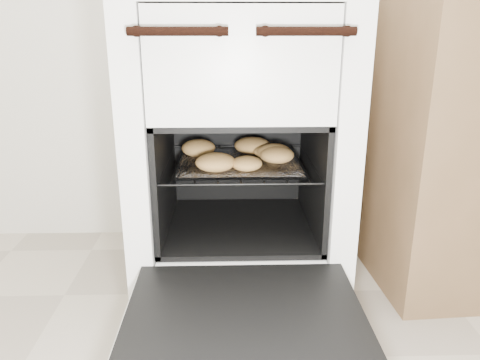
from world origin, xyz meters
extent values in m
cube|color=white|center=(-0.06, 1.15, 0.51)|extent=(0.66, 0.70, 1.01)
cylinder|color=black|center=(-0.21, 0.78, 0.88)|extent=(0.24, 0.02, 0.02)
cylinder|color=black|center=(0.10, 0.78, 0.88)|extent=(0.24, 0.02, 0.02)
cube|color=black|center=(-0.06, 0.58, 0.23)|extent=(0.57, 0.44, 0.03)
cube|color=white|center=(-0.06, 0.58, 0.21)|extent=(0.59, 0.46, 0.02)
cylinder|color=black|center=(-0.29, 1.06, 0.47)|extent=(0.01, 0.46, 0.01)
cylinder|color=black|center=(0.18, 1.06, 0.47)|extent=(0.01, 0.46, 0.01)
cylinder|color=black|center=(-0.06, 0.84, 0.47)|extent=(0.47, 0.01, 0.01)
cylinder|color=black|center=(-0.06, 1.28, 0.47)|extent=(0.47, 0.01, 0.01)
cylinder|color=black|center=(-0.25, 1.06, 0.47)|extent=(0.01, 0.44, 0.01)
cylinder|color=black|center=(-0.19, 1.06, 0.47)|extent=(0.01, 0.44, 0.01)
cylinder|color=black|center=(-0.12, 1.06, 0.47)|extent=(0.01, 0.44, 0.01)
cylinder|color=black|center=(-0.06, 1.06, 0.47)|extent=(0.01, 0.44, 0.01)
cylinder|color=black|center=(0.01, 1.06, 0.47)|extent=(0.01, 0.44, 0.01)
cylinder|color=black|center=(0.08, 1.06, 0.47)|extent=(0.01, 0.44, 0.01)
cylinder|color=black|center=(0.14, 1.06, 0.47)|extent=(0.01, 0.44, 0.01)
cube|color=silver|center=(-0.06, 1.04, 0.48)|extent=(0.37, 0.33, 0.01)
ellipsoid|color=#B48E48|center=(-0.13, 0.94, 0.51)|extent=(0.16, 0.16, 0.05)
ellipsoid|color=#B48E48|center=(-0.04, 0.94, 0.50)|extent=(0.13, 0.13, 0.04)
ellipsoid|color=#B48E48|center=(-0.19, 1.11, 0.51)|extent=(0.11, 0.11, 0.05)
ellipsoid|color=#B48E48|center=(0.04, 1.08, 0.50)|extent=(0.14, 0.14, 0.04)
ellipsoid|color=#B48E48|center=(0.06, 1.02, 0.51)|extent=(0.15, 0.15, 0.05)
ellipsoid|color=#B48E48|center=(0.05, 1.05, 0.51)|extent=(0.14, 0.14, 0.05)
ellipsoid|color=#B48E48|center=(-0.01, 1.14, 0.51)|extent=(0.17, 0.17, 0.05)
camera|label=1|loc=(-0.10, -0.39, 0.89)|focal=35.00mm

